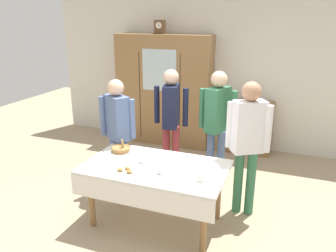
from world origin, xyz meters
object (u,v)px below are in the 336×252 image
Objects in this scene: book_stack at (246,100)px; person_behind_table_left at (217,118)px; spoon_back_edge at (179,161)px; person_beside_shelf at (118,126)px; dining_table at (154,175)px; person_behind_table_right at (171,114)px; spoon_center at (153,180)px; tea_cup_back_edge at (201,180)px; spoon_far_left at (148,153)px; tea_cup_mid_right at (143,161)px; mantel_clock at (160,27)px; bookshelf_low at (244,127)px; pastry_plate at (125,172)px; bread_basket at (121,149)px; person_near_right_end at (248,136)px; tea_cup_front_edge at (161,172)px; wall_cabinet at (164,90)px.

person_behind_table_left is (-0.19, -1.42, 0.06)m from book_stack.
person_beside_shelf is at bearing 162.59° from spoon_back_edge.
person_behind_table_right is at bearing 101.65° from dining_table.
book_stack is at bearing 76.75° from dining_table.
person_behind_table_right reaches higher than spoon_center.
book_stack reaches higher than spoon_center.
tea_cup_back_edge reaches higher than spoon_far_left.
book_stack is 2.72m from tea_cup_mid_right.
bookshelf_low is (1.59, 0.05, -1.70)m from mantel_clock.
person_beside_shelf is (-0.53, 0.81, 0.21)m from pastry_plate.
bookshelf_low is 2.67m from bread_basket.
person_near_right_end is (1.09, 0.57, 0.25)m from tea_cup_mid_right.
tea_cup_front_edge is at bearing 177.56° from tea_cup_back_edge.
wall_cabinet is 15.68× the size of tea_cup_back_edge.
person_near_right_end is at bearing -81.33° from book_stack.
pastry_plate is 2.35× the size of spoon_far_left.
book_stack is at bearing 73.16° from tea_cup_mid_right.
dining_table is 1.35m from person_behind_table_left.
spoon_far_left is 0.63m from person_beside_shelf.
spoon_center is 0.07× the size of person_behind_table_right.
spoon_back_edge is at bearing 48.68° from pastry_plate.
tea_cup_back_edge is 1.54m from person_beside_shelf.
mantel_clock is at bearing 104.58° from pastry_plate.
mantel_clock is 2.27m from person_behind_table_left.
dining_table is 5.75× the size of pastry_plate.
person_near_right_end is at bearing 36.63° from pastry_plate.
person_behind_table_right reaches higher than spoon_back_edge.
dining_table is at bearing 134.20° from tea_cup_front_edge.
person_behind_table_left reaches higher than tea_cup_back_edge.
bookshelf_low reaches higher than bread_basket.
spoon_center is (-0.03, -0.15, -0.02)m from tea_cup_front_edge.
tea_cup_mid_right is 0.46× the size of pastry_plate.
dining_table is 0.62m from tea_cup_back_edge.
bread_basket is at bearing 140.00° from spoon_center.
spoon_far_left is (-0.80, 0.48, -0.02)m from tea_cup_back_edge.
pastry_plate is 0.18× the size of person_beside_shelf.
person_near_right_end reaches higher than spoon_back_edge.
tea_cup_mid_right is at bearing -152.43° from person_near_right_end.
bookshelf_low is 4.48× the size of book_stack.
wall_cabinet reaches higher than person_behind_table_right.
tea_cup_back_edge is 0.50m from spoon_center.
bread_basket is 1.02m from person_behind_table_right.
book_stack is at bearing 89.28° from tea_cup_back_edge.
dining_table is at bearing -56.03° from spoon_far_left.
tea_cup_back_edge is at bearing -15.24° from dining_table.
pastry_plate is at bearing -133.16° from dining_table.
wall_cabinet is 1.52m from person_behind_table_right.
spoon_center is at bearing -62.36° from spoon_far_left.
tea_cup_back_edge is 1.09× the size of spoon_back_edge.
book_stack is at bearing 58.58° from person_behind_table_right.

